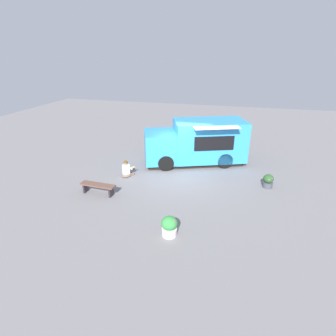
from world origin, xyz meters
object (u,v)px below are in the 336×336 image
at_px(person_customer, 127,170).
at_px(planter_flowering_near, 268,181).
at_px(food_truck, 197,143).
at_px(planter_flowering_far, 169,226).
at_px(plaza_bench, 98,187).

relative_size(person_customer, planter_flowering_near, 1.33).
height_order(food_truck, person_customer, food_truck).
xyz_separation_m(food_truck, person_customer, (3.11, 2.72, -0.83)).
distance_m(person_customer, planter_flowering_far, 5.34).
bearing_deg(planter_flowering_far, plaza_bench, -28.50).
relative_size(person_customer, plaza_bench, 0.53).
height_order(food_truck, planter_flowering_far, food_truck).
bearing_deg(person_customer, planter_flowering_far, 128.54).
xyz_separation_m(food_truck, plaza_bench, (3.59, 4.83, -0.79)).
height_order(person_customer, plaza_bench, person_customer).
bearing_deg(food_truck, plaza_bench, 53.36).
height_order(planter_flowering_far, plaza_bench, planter_flowering_far).
bearing_deg(person_customer, plaza_bench, 77.13).
xyz_separation_m(planter_flowering_far, plaza_bench, (3.81, -2.07, -0.01)).
distance_m(food_truck, planter_flowering_far, 6.95).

